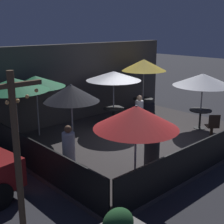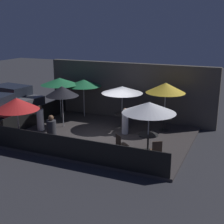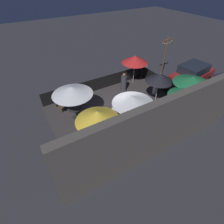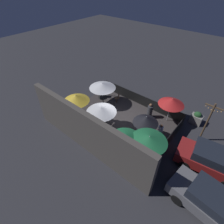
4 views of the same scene
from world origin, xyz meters
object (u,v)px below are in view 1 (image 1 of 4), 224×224
object	(u,v)px
patio_umbrella_0	(144,65)
dining_table_0	(143,102)
light_post	(17,152)
patio_umbrella_4	(136,117)
dining_table_2	(114,111)
patio_umbrella_6	(14,84)
dining_table_1	(200,114)
patron_0	(139,113)
patio_umbrella_2	(114,76)
patio_chair_1	(213,126)
patio_umbrella_1	(203,80)
patron_2	(152,148)
patio_umbrella_3	(71,93)
patio_umbrella_5	(36,81)
patron_1	(69,150)

from	to	relation	value
patio_umbrella_0	dining_table_0	distance (m)	1.67
light_post	patio_umbrella_4	bearing A→B (deg)	-5.99
patio_umbrella_0	dining_table_2	distance (m)	2.76
patio_umbrella_6	dining_table_2	world-z (taller)	patio_umbrella_6
dining_table_1	patron_0	world-z (taller)	patron_0
patio_umbrella_2	patio_umbrella_6	world-z (taller)	patio_umbrella_6
dining_table_0	patio_chair_1	distance (m)	4.04
patio_umbrella_1	dining_table_0	xyz separation A→B (m)	(-0.07, 2.94, -1.36)
patron_2	dining_table_1	bearing A→B (deg)	-10.13
patron_0	light_post	xyz separation A→B (m)	(-6.55, -3.05, 1.15)
dining_table_2	patio_chair_1	xyz separation A→B (m)	(1.40, -3.58, -0.06)
patio_umbrella_4	dining_table_2	bearing A→B (deg)	52.29
patio_umbrella_3	patio_chair_1	world-z (taller)	patio_umbrella_3
patio_umbrella_1	light_post	world-z (taller)	light_post
dining_table_0	light_post	world-z (taller)	light_post
patio_umbrella_4	dining_table_1	bearing A→B (deg)	16.85
patio_umbrella_6	patron_0	distance (m)	4.91
patio_umbrella_6	dining_table_0	world-z (taller)	patio_umbrella_6
patio_umbrella_2	patio_umbrella_5	xyz separation A→B (m)	(-2.82, 1.00, -0.01)
patio_umbrella_3	patio_umbrella_6	bearing A→B (deg)	126.65
patio_umbrella_2	patio_umbrella_4	bearing A→B (deg)	-127.71
patio_umbrella_5	dining_table_1	size ratio (longest dim) A/B	2.59
dining_table_1	light_post	xyz separation A→B (m)	(-8.27, -1.39, 1.17)
patio_umbrella_4	patron_2	bearing A→B (deg)	24.36
patio_umbrella_0	patron_0	xyz separation A→B (m)	(-1.65, -1.27, -1.63)
patio_umbrella_0	dining_table_1	world-z (taller)	patio_umbrella_0
patio_umbrella_2	patio_umbrella_6	bearing A→B (deg)	176.11
patio_umbrella_4	patron_0	world-z (taller)	patio_umbrella_4
patio_umbrella_5	patio_umbrella_1	bearing A→B (deg)	-35.10
patio_umbrella_1	patio_umbrella_5	size ratio (longest dim) A/B	1.03
patio_umbrella_3	patio_chair_1	distance (m)	5.10
dining_table_0	patron_1	bearing A→B (deg)	-156.92
patio_umbrella_5	dining_table_2	world-z (taller)	patio_umbrella_5
dining_table_1	patron_2	world-z (taller)	patron_2
patio_umbrella_1	patio_umbrella_4	xyz separation A→B (m)	(-5.52, -1.67, -0.02)
dining_table_1	patio_umbrella_2	bearing A→B (deg)	131.24
patio_chair_1	patio_umbrella_1	bearing A→B (deg)	0.00
patron_1	patio_umbrella_0	bearing A→B (deg)	-11.43
dining_table_0	patio_chair_1	world-z (taller)	patio_chair_1
patio_umbrella_3	patron_0	distance (m)	3.68
patron_2	light_post	xyz separation A→B (m)	(-4.08, -0.31, 1.13)
patron_1	light_post	size ratio (longest dim) A/B	0.39
patio_umbrella_5	patio_umbrella_6	distance (m)	1.37
dining_table_0	light_post	size ratio (longest dim) A/B	0.28
patio_umbrella_3	patio_umbrella_0	bearing A→B (deg)	17.32
dining_table_1	patron_2	size ratio (longest dim) A/B	0.61
patron_2	patio_umbrella_4	bearing A→B (deg)	179.91
patio_umbrella_0	patio_umbrella_1	distance (m)	2.96
dining_table_2	patio_umbrella_5	bearing A→B (deg)	160.49
dining_table_2	patron_1	size ratio (longest dim) A/B	0.65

